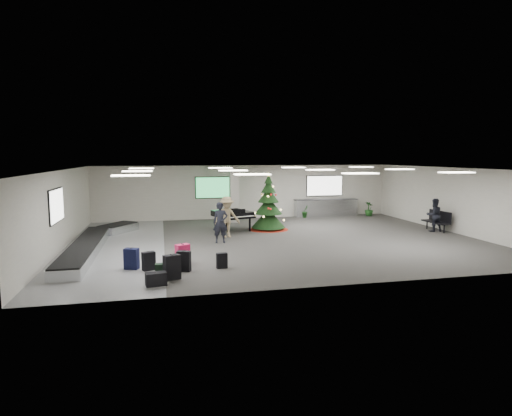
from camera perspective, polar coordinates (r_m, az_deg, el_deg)
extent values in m
plane|color=#3A3835|center=(19.39, 2.83, -4.25)|extent=(18.00, 18.00, 0.00)
cube|color=#B9B5A9|center=(25.92, -1.26, 2.17)|extent=(18.00, 0.02, 3.20)
cube|color=#B9B5A9|center=(12.60, 11.37, -3.09)|extent=(18.00, 0.02, 3.20)
cube|color=#B9B5A9|center=(18.87, -24.51, -0.27)|extent=(0.02, 14.00, 3.20)
cube|color=#B9B5A9|center=(23.21, 24.82, 0.96)|extent=(0.02, 14.00, 3.20)
cube|color=silver|center=(19.02, 2.89, 5.24)|extent=(18.00, 14.00, 0.02)
cube|color=slate|center=(18.81, -18.28, -4.94)|extent=(4.00, 14.00, 0.01)
cube|color=#AEA79F|center=(24.37, -2.92, 1.85)|extent=(0.50, 0.50, 3.20)
cube|color=green|center=(25.53, -5.65, 2.74)|extent=(2.20, 0.08, 1.30)
cube|color=white|center=(27.27, 9.13, 2.95)|extent=(2.40, 0.08, 1.30)
cube|color=white|center=(17.86, -25.06, 0.30)|extent=(0.08, 2.10, 1.30)
cube|color=white|center=(14.37, -16.33, 4.17)|extent=(1.20, 0.60, 0.04)
cube|color=white|center=(18.36, -15.54, 4.75)|extent=(1.20, 0.60, 0.04)
cube|color=white|center=(22.36, -15.02, 5.12)|extent=(1.20, 0.60, 0.04)
cube|color=white|center=(14.67, -0.49, 4.50)|extent=(1.20, 0.60, 0.04)
cube|color=white|center=(18.59, -3.09, 5.02)|extent=(1.20, 0.60, 0.04)
cube|color=white|center=(22.55, -4.77, 5.34)|extent=(1.20, 0.60, 0.04)
cube|color=white|center=(15.99, 13.71, 4.51)|extent=(1.20, 0.60, 0.04)
cube|color=white|center=(19.65, 8.54, 5.05)|extent=(1.20, 0.60, 0.04)
cube|color=white|center=(23.43, 5.01, 5.40)|extent=(1.20, 0.60, 0.04)
cube|color=white|center=(18.12, 25.17, 4.32)|extent=(1.20, 0.60, 0.04)
cube|color=white|center=(21.42, 18.61, 4.92)|extent=(1.20, 0.60, 0.04)
cube|color=white|center=(24.93, 13.85, 5.32)|extent=(1.20, 0.60, 0.04)
cube|color=silver|center=(17.93, -21.80, -5.05)|extent=(1.00, 8.00, 0.38)
cube|color=black|center=(17.89, -21.83, -4.39)|extent=(0.95, 7.90, 0.05)
cube|color=silver|center=(22.32, -17.91, -2.60)|extent=(1.97, 2.21, 0.38)
cube|color=black|center=(22.29, -17.93, -2.07)|extent=(1.87, 2.10, 0.05)
cube|color=silver|center=(27.13, 9.31, 0.01)|extent=(4.00, 0.60, 1.05)
cube|color=#313133|center=(27.07, 9.33, 1.13)|extent=(4.05, 0.65, 0.04)
cube|color=black|center=(13.46, -11.15, -7.75)|extent=(0.56, 0.45, 0.76)
cube|color=black|center=(13.36, -11.19, -6.12)|extent=(0.10, 0.16, 0.02)
cube|color=black|center=(14.32, -9.59, -7.00)|extent=(0.49, 0.37, 0.67)
cube|color=black|center=(14.24, -9.62, -5.65)|extent=(0.08, 0.14, 0.02)
cube|color=#EE1F5C|center=(15.10, -9.76, -6.16)|extent=(0.54, 0.45, 0.74)
cube|color=black|center=(15.02, -9.79, -4.76)|extent=(0.10, 0.16, 0.02)
cube|color=black|center=(15.40, -9.63, -6.28)|extent=(0.36, 0.21, 0.53)
cube|color=black|center=(15.34, -9.65, -5.29)|extent=(0.03, 0.12, 0.02)
cube|color=black|center=(14.96, -16.26, -6.52)|extent=(0.53, 0.42, 0.71)
cube|color=black|center=(14.88, -16.31, -5.16)|extent=(0.09, 0.16, 0.02)
cube|color=black|center=(14.67, -14.12, -6.89)|extent=(0.47, 0.36, 0.62)
cube|color=black|center=(14.60, -14.16, -5.66)|extent=(0.08, 0.14, 0.02)
cube|color=black|center=(14.05, -12.16, -7.98)|extent=(0.57, 0.32, 0.36)
cube|color=black|center=(14.01, -12.18, -7.23)|extent=(0.04, 0.17, 0.02)
cube|color=black|center=(14.56, -4.57, -7.01)|extent=(0.38, 0.23, 0.52)
cube|color=black|center=(14.50, -4.58, -5.98)|extent=(0.04, 0.12, 0.02)
cube|color=black|center=(12.98, -13.18, -9.21)|extent=(0.65, 0.43, 0.39)
cube|color=black|center=(12.92, -13.21, -8.34)|extent=(0.07, 0.20, 0.02)
cone|color=maroon|center=(22.06, 1.66, -2.70)|extent=(2.07, 2.07, 0.13)
cylinder|color=#3F2819|center=(22.02, 1.66, -2.17)|extent=(0.13, 0.13, 0.54)
cone|color=black|center=(21.97, 1.66, -1.33)|extent=(1.74, 1.74, 0.98)
cone|color=black|center=(21.89, 1.67, 0.36)|extent=(1.42, 1.42, 0.87)
cone|color=black|center=(21.83, 1.67, 1.78)|extent=(1.09, 1.09, 0.76)
cone|color=black|center=(21.80, 1.68, 2.92)|extent=(0.76, 0.76, 0.65)
cone|color=black|center=(21.77, 1.68, 3.92)|extent=(0.44, 0.44, 0.49)
cone|color=#FFE566|center=(21.76, 1.68, 4.55)|extent=(0.17, 0.17, 0.20)
cube|color=black|center=(21.74, -3.19, -0.79)|extent=(2.07, 2.20, 0.29)
cube|color=black|center=(20.90, -1.95, -1.32)|extent=(1.51, 0.76, 0.10)
cube|color=white|center=(20.87, -1.91, -1.16)|extent=(1.31, 0.55, 0.02)
cube|color=black|center=(21.08, -2.29, -0.46)|extent=(0.69, 0.25, 0.23)
cylinder|color=black|center=(20.90, -3.76, -2.47)|extent=(0.10, 0.10, 0.70)
cylinder|color=black|center=(21.48, -0.84, -2.20)|extent=(0.10, 0.10, 0.70)
cylinder|color=black|center=(22.44, -4.03, -1.82)|extent=(0.10, 0.10, 0.70)
cube|color=black|center=(23.36, 22.82, -1.75)|extent=(0.62, 1.64, 0.06)
cylinder|color=black|center=(22.88, 23.73, -2.56)|extent=(0.06, 0.06, 0.43)
cylinder|color=black|center=(23.91, 21.90, -2.09)|extent=(0.06, 0.06, 0.43)
cube|color=black|center=(23.46, 23.35, -0.99)|extent=(0.13, 1.62, 0.54)
imported|color=black|center=(18.64, -4.76, -1.95)|extent=(0.65, 0.43, 1.78)
imported|color=#97815D|center=(19.85, -3.91, -1.20)|extent=(1.33, 0.90, 1.91)
imported|color=black|center=(23.13, 22.65, -0.88)|extent=(0.83, 0.66, 1.66)
imported|color=#143F18|center=(26.40, 6.51, -0.41)|extent=(0.53, 0.56, 0.80)
imported|color=#143F18|center=(27.82, 14.84, -0.11)|extent=(0.65, 0.65, 0.91)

